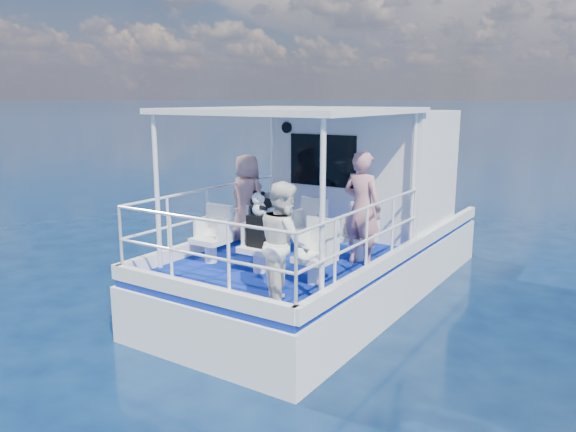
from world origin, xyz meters
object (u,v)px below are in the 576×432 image
object	(u,v)px
passenger_port_fwd	(247,198)
passenger_stbd_aft	(284,243)
backpack_center	(258,231)
panda	(259,203)

from	to	relation	value
passenger_port_fwd	passenger_stbd_aft	distance (m)	3.12
passenger_port_fwd	backpack_center	bearing A→B (deg)	138.27
passenger_port_fwd	passenger_stbd_aft	world-z (taller)	passenger_port_fwd
passenger_stbd_aft	backpack_center	world-z (taller)	passenger_stbd_aft
backpack_center	panda	size ratio (longest dim) A/B	1.30
passenger_stbd_aft	backpack_center	distance (m)	1.25
passenger_port_fwd	panda	bearing A→B (deg)	138.73
passenger_stbd_aft	passenger_port_fwd	bearing A→B (deg)	-1.29
passenger_port_fwd	backpack_center	xyz separation A→B (m)	(1.26, -1.41, -0.14)
passenger_port_fwd	passenger_stbd_aft	bearing A→B (deg)	141.70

